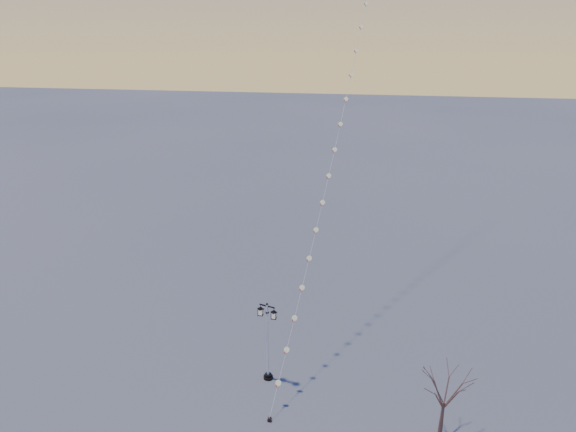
# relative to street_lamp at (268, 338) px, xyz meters

# --- Properties ---
(ground) EXTENTS (300.00, 300.00, 0.00)m
(ground) POSITION_rel_street_lamp_xyz_m (0.97, -2.77, -2.85)
(ground) COLOR #545555
(ground) RESTS_ON ground
(street_lamp) EXTENTS (1.27, 0.68, 5.15)m
(street_lamp) POSITION_rel_street_lamp_xyz_m (0.00, 0.00, 0.00)
(street_lamp) COLOR black
(street_lamp) RESTS_ON ground
(bare_tree) EXTENTS (2.28, 2.28, 3.78)m
(bare_tree) POSITION_rel_street_lamp_xyz_m (9.74, -2.92, -0.22)
(bare_tree) COLOR brown
(bare_tree) RESTS_ON ground
(kite_train) EXTENTS (6.42, 36.16, 41.33)m
(kite_train) POSITION_rel_street_lamp_xyz_m (3.74, 14.27, 17.73)
(kite_train) COLOR black
(kite_train) RESTS_ON ground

